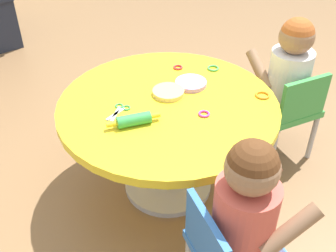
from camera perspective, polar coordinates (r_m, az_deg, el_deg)
The scene contains 13 objects.
ground_plane at distance 2.16m, azimuth -0.00°, elevation -8.19°, with size 10.00×10.00×0.00m, color olive.
craft_table at distance 1.89m, azimuth -0.00°, elevation 0.50°, with size 0.99×0.99×0.51m.
seated_child_left at distance 1.36m, azimuth 10.92°, elevation -10.80°, with size 0.43×0.43×0.51m.
child_chair_right at distance 2.24m, azimuth 16.17°, elevation 2.32°, with size 0.42×0.42×0.54m.
seated_child_right at distance 2.16m, azimuth 16.53°, elevation 7.83°, with size 0.43×0.44×0.51m.
rolling_pin at distance 1.69m, azimuth -4.73°, elevation 0.86°, with size 0.17×0.19×0.05m.
craft_scissors at distance 1.79m, azimuth -6.70°, elevation 2.20°, with size 0.14×0.08×0.01m.
playdough_blob_0 at distance 1.95m, azimuth 3.19°, elevation 5.92°, with size 0.15×0.15×0.02m, color #CC99E5.
playdough_blob_1 at distance 1.88m, azimuth 0.05°, elevation 4.71°, with size 0.15×0.15×0.02m, color #F2CC72.
cookie_cutter_0 at distance 1.76m, azimuth 5.02°, elevation 1.69°, with size 0.05×0.05×0.01m, color #D83FA5.
cookie_cutter_1 at distance 2.10m, azimuth 1.39°, elevation 8.13°, with size 0.05×0.05×0.01m, color red.
cookie_cutter_2 at distance 2.10m, azimuth 6.28°, elevation 7.96°, with size 0.06×0.06×0.01m, color #4CB259.
cookie_cutter_3 at distance 1.92m, azimuth 12.95°, elevation 4.18°, with size 0.07×0.07×0.01m, color orange.
Camera 1 is at (-1.40, -0.59, 1.53)m, focal length 44.03 mm.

